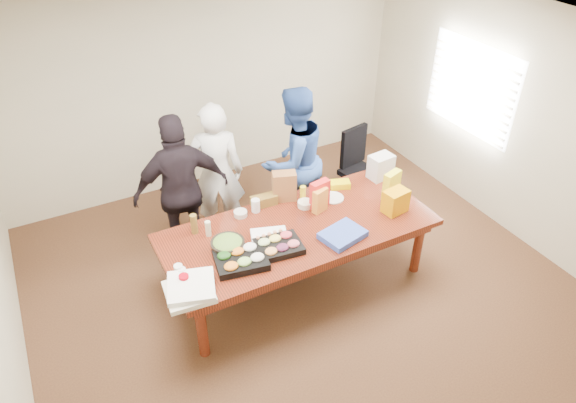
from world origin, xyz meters
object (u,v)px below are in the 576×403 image
office_chair (360,170)px  person_center (216,173)px  person_right (293,160)px  sheet_cake (269,237)px  conference_table (298,255)px  salad_bowl (228,246)px

office_chair → person_center: bearing=161.6°
office_chair → person_right: size_ratio=0.54×
person_center → sheet_cake: (0.06, -1.24, -0.08)m
person_right → sheet_cake: size_ratio=5.11×
person_center → person_right: bearing=-173.4°
conference_table → sheet_cake: (-0.35, -0.04, 0.41)m
office_chair → person_right: 1.06m
person_center → conference_table: bearing=129.5°
salad_bowl → person_center: bearing=73.3°
person_center → salad_bowl: (-0.36, -1.20, -0.06)m
conference_table → salad_bowl: size_ratio=8.54×
conference_table → office_chair: bearing=33.9°
conference_table → person_right: size_ratio=1.56×
person_right → salad_bowl: (-1.24, -0.98, -0.10)m
person_center → person_right: 0.91m
sheet_cake → salad_bowl: size_ratio=1.07×
salad_bowl → person_right: bearing=38.2°
sheet_cake → salad_bowl: 0.42m
person_center → person_right: person_right is taller
conference_table → person_center: size_ratio=1.62×
conference_table → sheet_cake: 0.54m
conference_table → salad_bowl: 0.88m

